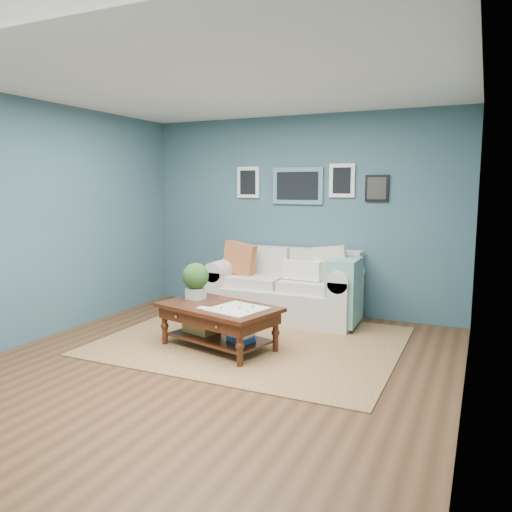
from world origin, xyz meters
The scene contains 4 objects.
room_shell centered at (0.00, 0.06, 1.36)m, with size 5.00×5.02×2.70m.
area_rug centered at (0.01, 0.93, 0.01)m, with size 3.22×2.57×0.01m, color brown.
loveseat centered at (0.06, 2.03, 0.41)m, with size 1.98×0.90×1.02m.
coffee_table centered at (-0.27, 0.57, 0.40)m, with size 1.42×1.04×0.89m.
Camera 1 is at (2.34, -4.03, 1.74)m, focal length 35.00 mm.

